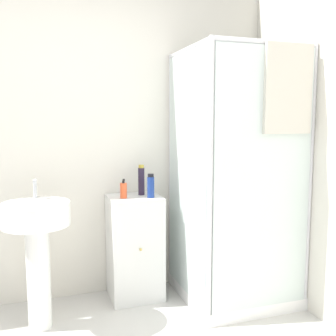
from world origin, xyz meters
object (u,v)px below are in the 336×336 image
soap_dispenser (124,190)px  shampoo_bottle_tall_black (141,180)px  shampoo_bottle_blue (151,186)px  sink (37,237)px

soap_dispenser → shampoo_bottle_tall_black: size_ratio=0.62×
soap_dispenser → shampoo_bottle_tall_black: 0.18m
shampoo_bottle_blue → soap_dispenser: bearing=167.1°
shampoo_bottle_tall_black → shampoo_bottle_blue: 0.13m
sink → shampoo_bottle_tall_black: shampoo_bottle_tall_black is taller
sink → shampoo_bottle_tall_black: bearing=19.9°
sink → shampoo_bottle_tall_black: size_ratio=4.18×
shampoo_bottle_tall_black → shampoo_bottle_blue: (0.04, -0.12, -0.03)m
sink → shampoo_bottle_blue: bearing=11.0°
soap_dispenser → shampoo_bottle_blue: shampoo_bottle_blue is taller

